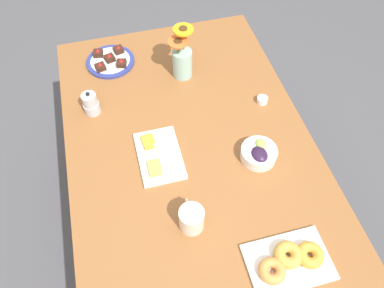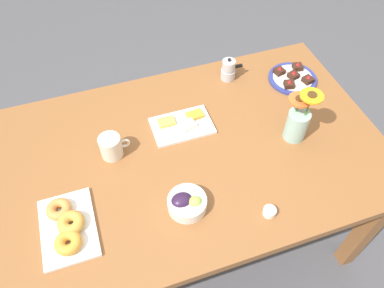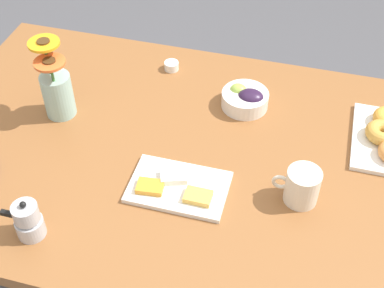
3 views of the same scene
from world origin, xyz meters
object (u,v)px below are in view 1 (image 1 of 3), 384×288
Objects in this scene: grape_bowl at (259,153)px; jam_cup_honey at (262,100)px; flower_vase at (182,60)px; cheese_platter at (159,155)px; croissant_platter at (290,261)px; dining_table at (192,161)px; moka_pot at (91,104)px; dessert_plate at (110,61)px; coffee_mug at (191,218)px.

jam_cup_honey is (0.28, -0.12, -0.01)m from grape_bowl.
flower_vase reaches higher than jam_cup_honey.
cheese_platter is 0.63m from croissant_platter.
croissant_platter reaches higher than dining_table.
dining_table is 6.37× the size of flower_vase.
dining_table is 11.08× the size of grape_bowl.
moka_pot is (0.31, 0.37, 0.13)m from dining_table.
dessert_plate is 0.32m from moka_pot.
cheese_platter is (0.11, 0.38, -0.02)m from grape_bowl.
coffee_mug is 0.76m from flower_vase.
coffee_mug is at bearing 122.39° from grape_bowl.
dining_table is at bearing -90.49° from cheese_platter.
grape_bowl is at bearing -124.00° from moka_pot.
coffee_mug reaches higher than dessert_plate.
dining_table is 12.93× the size of coffee_mug.
coffee_mug reaches higher than cheese_platter.
grape_bowl is at bearing -112.96° from dining_table.
grape_bowl is 0.43m from croissant_platter.
croissant_platter is at bearing -127.50° from coffee_mug.
dessert_plate is at bearing -21.48° from moka_pot.
grape_bowl reaches higher than cheese_platter.
coffee_mug reaches higher than dining_table.
dessert_plate is 0.37m from flower_vase.
dining_table is 0.35m from coffee_mug.
flower_vase is at bearing -25.35° from cheese_platter.
croissant_platter reaches higher than cheese_platter.
dining_table is 33.33× the size of jam_cup_honey.
dessert_plate is at bearing 10.86° from cheese_platter.
cheese_platter is 2.18× the size of moka_pot.
croissant_platter is (-0.21, -0.28, -0.03)m from coffee_mug.
moka_pot reaches higher than grape_bowl.
cheese_platter is 0.93× the size of croissant_platter.
grape_bowl is at bearing -161.62° from flower_vase.
grape_bowl is 0.74m from moka_pot.
coffee_mug is at bearing -155.59° from moka_pot.
coffee_mug is 0.39m from grape_bowl.
flower_vase reaches higher than grape_bowl.
cheese_platter is 0.39m from moka_pot.
jam_cup_honey is at bearing -24.04° from grape_bowl.
dessert_plate is (1.13, 0.45, -0.01)m from croissant_platter.
grape_bowl is 0.30m from jam_cup_honey.
coffee_mug reaches higher than jam_cup_honey.
dessert_plate is at bearing 35.23° from grape_bowl.
jam_cup_honey is 0.41m from flower_vase.
flower_vase reaches higher than cheese_platter.
cheese_platter is at bearing 108.58° from jam_cup_honey.
jam_cup_honey is at bearing -65.09° from dining_table.
dessert_plate reaches higher than dining_table.
grape_bowl is 0.52× the size of croissant_platter.
flower_vase reaches higher than croissant_platter.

